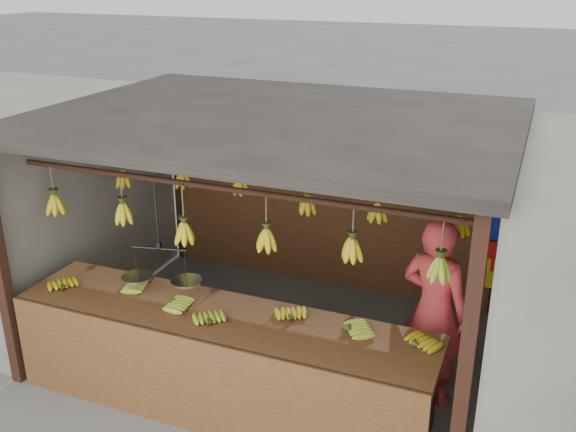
% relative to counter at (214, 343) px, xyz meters
% --- Properties ---
extents(ground, '(80.00, 80.00, 0.00)m').
position_rel_counter_xyz_m(ground, '(0.04, 1.23, -0.71)').
color(ground, '#5B5B57').
extents(stall, '(4.30, 3.30, 2.40)m').
position_rel_counter_xyz_m(stall, '(0.04, 1.56, 1.26)').
color(stall, black).
rests_on(stall, ground).
extents(counter, '(3.69, 0.84, 0.96)m').
position_rel_counter_xyz_m(counter, '(0.00, 0.00, 0.00)').
color(counter, '#59341A').
rests_on(counter, ground).
extents(hanging_bananas, '(3.59, 2.24, 0.40)m').
position_rel_counter_xyz_m(hanging_bananas, '(0.04, 1.23, 0.91)').
color(hanging_bananas, '#B8A513').
rests_on(hanging_bananas, ground).
extents(balance_scale, '(0.71, 0.36, 0.94)m').
position_rel_counter_xyz_m(balance_scale, '(-0.63, 0.23, 0.41)').
color(balance_scale, black).
rests_on(balance_scale, ground).
extents(vendor, '(0.73, 0.60, 1.73)m').
position_rel_counter_xyz_m(vendor, '(1.64, 0.95, 0.15)').
color(vendor, '#BF3333').
rests_on(vendor, ground).
extents(bag_bundles, '(0.08, 0.26, 1.20)m').
position_rel_counter_xyz_m(bag_bundles, '(1.98, 2.58, 0.29)').
color(bag_bundles, '#199926').
rests_on(bag_bundles, ground).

